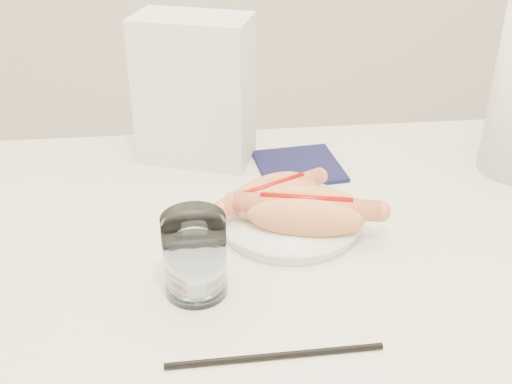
{
  "coord_description": "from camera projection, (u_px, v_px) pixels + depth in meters",
  "views": [
    {
      "loc": [
        -0.1,
        -0.68,
        1.24
      ],
      "look_at": [
        -0.02,
        0.05,
        0.82
      ],
      "focal_mm": 44.52,
      "sensor_mm": 36.0,
      "label": 1
    }
  ],
  "objects": [
    {
      "name": "table",
      "position": [
        277.0,
        289.0,
        0.87
      ],
      "size": [
        1.2,
        0.8,
        0.75
      ],
      "color": "silver",
      "rests_on": "ground"
    },
    {
      "name": "plate",
      "position": [
        290.0,
        221.0,
        0.9
      ],
      "size": [
        0.23,
        0.23,
        0.02
      ],
      "primitive_type": "cylinder",
      "rotation": [
        0.0,
        0.0,
        -0.17
      ],
      "color": "white",
      "rests_on": "table"
    },
    {
      "name": "water_glass",
      "position": [
        195.0,
        255.0,
        0.75
      ],
      "size": [
        0.08,
        0.08,
        0.11
      ],
      "primitive_type": "cylinder",
      "color": "silver",
      "rests_on": "table"
    },
    {
      "name": "chopstick_near",
      "position": [
        275.0,
        356.0,
        0.68
      ],
      "size": [
        0.24,
        0.01,
        0.01
      ],
      "primitive_type": "cylinder",
      "rotation": [
        0.0,
        1.57,
        0.02
      ],
      "color": "black",
      "rests_on": "table"
    },
    {
      "name": "hotdog_right",
      "position": [
        306.0,
        212.0,
        0.86
      ],
      "size": [
        0.2,
        0.11,
        0.05
      ],
      "rotation": [
        0.0,
        0.0,
        -0.23
      ],
      "color": "#E9955B",
      "rests_on": "plate"
    },
    {
      "name": "navy_napkin",
      "position": [
        299.0,
        166.0,
        1.05
      ],
      "size": [
        0.15,
        0.15,
        0.01
      ],
      "primitive_type": "cube",
      "rotation": [
        0.0,
        0.0,
        0.11
      ],
      "color": "#121338",
      "rests_on": "table"
    },
    {
      "name": "napkin_box",
      "position": [
        195.0,
        90.0,
        1.03
      ],
      "size": [
        0.2,
        0.16,
        0.24
      ],
      "primitive_type": "cube",
      "rotation": [
        0.0,
        0.0,
        -0.34
      ],
      "color": "silver",
      "rests_on": "table"
    },
    {
      "name": "hotdog_left",
      "position": [
        272.0,
        196.0,
        0.9
      ],
      "size": [
        0.16,
        0.12,
        0.05
      ],
      "rotation": [
        0.0,
        0.0,
        0.48
      ],
      "color": "tan",
      "rests_on": "plate"
    }
  ]
}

